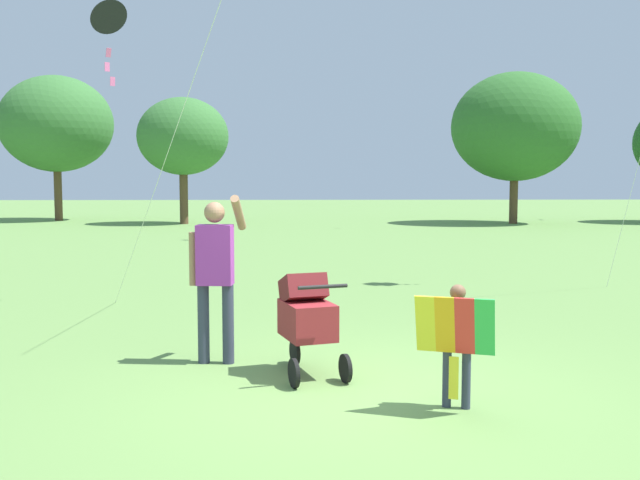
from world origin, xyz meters
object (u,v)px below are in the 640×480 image
at_px(kite_adult_black, 110,21).
at_px(person_adult_flyer, 215,267).
at_px(stroller, 307,315).
at_px(child_with_butterfly_kite, 457,334).

bearing_deg(kite_adult_black, person_adult_flyer, -62.14).
xyz_separation_m(person_adult_flyer, kite_adult_black, (-1.99, 3.77, 3.33)).
height_order(stroller, kite_adult_black, kite_adult_black).
distance_m(person_adult_flyer, stroller, 1.16).
xyz_separation_m(child_with_butterfly_kite, kite_adult_black, (-4.22, 5.39, 3.72)).
bearing_deg(child_with_butterfly_kite, kite_adult_black, 128.04).
bearing_deg(stroller, child_with_butterfly_kite, -41.86).
xyz_separation_m(person_adult_flyer, stroller, (0.96, -0.49, -0.43)).
bearing_deg(kite_adult_black, child_with_butterfly_kite, -51.96).
bearing_deg(stroller, kite_adult_black, 124.76).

